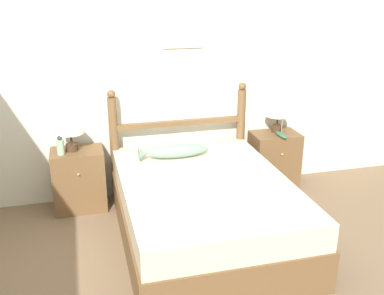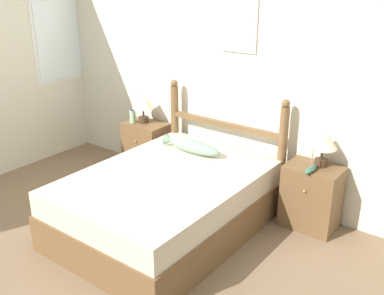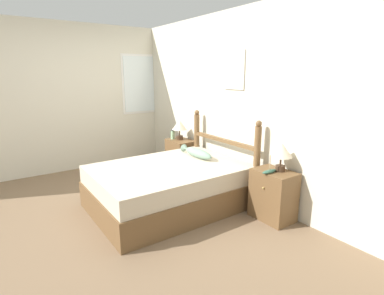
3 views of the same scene
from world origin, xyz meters
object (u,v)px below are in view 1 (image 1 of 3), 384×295
object	(u,v)px
nightstand_left	(79,180)
table_lamp_right	(278,110)
nightstand_right	(274,160)
table_lamp_left	(70,126)
model_boat	(281,135)
fish_pillow	(175,151)
bed	(204,210)
bottle	(60,146)

from	to	relation	value
nightstand_left	table_lamp_right	distance (m)	2.13
nightstand_left	nightstand_right	world-z (taller)	same
table_lamp_left	model_boat	xyz separation A→B (m)	(2.08, -0.12, -0.22)
fish_pillow	bed	bearing A→B (deg)	-76.40
fish_pillow	bottle	bearing A→B (deg)	167.62
nightstand_left	fish_pillow	world-z (taller)	fish_pillow
bottle	bed	bearing A→B (deg)	-33.60
nightstand_right	model_boat	world-z (taller)	model_boat
nightstand_right	table_lamp_left	distance (m)	2.14
table_lamp_right	model_boat	size ratio (longest dim) A/B	1.54
bottle	nightstand_right	bearing A→B (deg)	1.85
bed	bottle	distance (m)	1.44
nightstand_left	fish_pillow	size ratio (longest dim) A/B	0.92
nightstand_right	table_lamp_right	size ratio (longest dim) A/B	1.77
bottle	model_boat	xyz separation A→B (m)	(2.18, -0.04, -0.06)
nightstand_left	nightstand_right	size ratio (longest dim) A/B	1.00
nightstand_right	fish_pillow	world-z (taller)	fish_pillow
model_boat	fish_pillow	bearing A→B (deg)	-170.97
table_lamp_right	bottle	world-z (taller)	table_lamp_right
bed	nightstand_left	bearing A→B (deg)	140.56
bottle	fish_pillow	distance (m)	1.05
table_lamp_left	table_lamp_right	world-z (taller)	same
table_lamp_right	model_boat	xyz separation A→B (m)	(-0.02, -0.16, -0.22)
bed	nightstand_left	size ratio (longest dim) A/B	3.19
table_lamp_left	fish_pillow	size ratio (longest dim) A/B	0.52
bed	fish_pillow	distance (m)	0.65
nightstand_right	table_lamp_left	bearing A→B (deg)	179.81
nightstand_right	table_lamp_right	world-z (taller)	table_lamp_right
bed	table_lamp_left	size ratio (longest dim) A/B	5.64
model_boat	table_lamp_left	bearing A→B (deg)	176.78
nightstand_right	nightstand_left	bearing A→B (deg)	180.00
bed	nightstand_left	distance (m)	1.32
nightstand_right	bed	bearing A→B (deg)	-140.56
table_lamp_left	table_lamp_right	xyz separation A→B (m)	(2.10, 0.04, 0.00)
bed	table_lamp_left	xyz separation A→B (m)	(-1.05, 0.84, 0.57)
nightstand_left	bed	bearing A→B (deg)	-39.44
bed	nightstand_right	xyz separation A→B (m)	(1.02, 0.84, 0.03)
nightstand_right	model_boat	bearing A→B (deg)	-84.62
nightstand_right	fish_pillow	bearing A→B (deg)	-165.62
model_boat	table_lamp_right	bearing A→B (deg)	81.78
bottle	fish_pillow	xyz separation A→B (m)	(1.02, -0.22, -0.07)
table_lamp_left	table_lamp_right	bearing A→B (deg)	1.14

